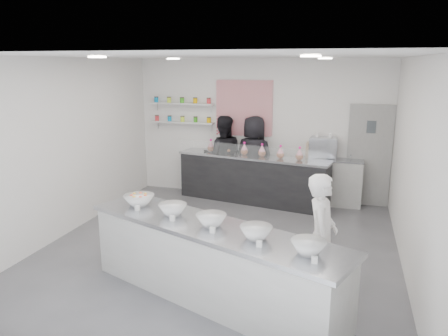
% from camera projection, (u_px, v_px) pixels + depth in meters
% --- Properties ---
extents(floor, '(6.00, 6.00, 0.00)m').
position_uv_depth(floor, '(220.00, 248.00, 7.04)').
color(floor, '#515156').
rests_on(floor, ground).
extents(ceiling, '(6.00, 6.00, 0.00)m').
position_uv_depth(ceiling, '(220.00, 56.00, 6.34)').
color(ceiling, white).
rests_on(ceiling, floor).
extents(back_wall, '(5.50, 0.00, 5.50)m').
position_uv_depth(back_wall, '(260.00, 129.00, 9.49)').
color(back_wall, white).
rests_on(back_wall, floor).
extents(left_wall, '(0.00, 6.00, 6.00)m').
position_uv_depth(left_wall, '(66.00, 147.00, 7.44)').
color(left_wall, white).
rests_on(left_wall, floor).
extents(right_wall, '(0.00, 6.00, 6.00)m').
position_uv_depth(right_wall, '(413.00, 169.00, 5.94)').
color(right_wall, white).
rests_on(right_wall, floor).
extents(back_door, '(0.88, 0.04, 2.10)m').
position_uv_depth(back_door, '(369.00, 156.00, 8.94)').
color(back_door, gray).
rests_on(back_door, floor).
extents(pattern_panel, '(1.25, 0.03, 1.20)m').
position_uv_depth(pattern_panel, '(244.00, 108.00, 9.46)').
color(pattern_panel, '#C2263D').
rests_on(pattern_panel, back_wall).
extents(jar_shelf_lower, '(1.45, 0.22, 0.04)m').
position_uv_depth(jar_shelf_lower, '(183.00, 122.00, 9.85)').
color(jar_shelf_lower, silver).
rests_on(jar_shelf_lower, back_wall).
extents(jar_shelf_upper, '(1.45, 0.22, 0.04)m').
position_uv_depth(jar_shelf_upper, '(182.00, 104.00, 9.75)').
color(jar_shelf_upper, silver).
rests_on(jar_shelf_upper, back_wall).
extents(preserve_jars, '(1.45, 0.10, 0.56)m').
position_uv_depth(preserve_jars, '(182.00, 110.00, 9.77)').
color(preserve_jars, '#E4333A').
rests_on(preserve_jars, jar_shelf_lower).
extents(downlight_0, '(0.24, 0.24, 0.02)m').
position_uv_depth(downlight_0, '(97.00, 57.00, 5.79)').
color(downlight_0, white).
rests_on(downlight_0, ceiling).
extents(downlight_1, '(0.24, 0.24, 0.02)m').
position_uv_depth(downlight_1, '(311.00, 56.00, 5.03)').
color(downlight_1, white).
rests_on(downlight_1, ceiling).
extents(downlight_2, '(0.24, 0.24, 0.02)m').
position_uv_depth(downlight_2, '(173.00, 59.00, 8.22)').
color(downlight_2, white).
rests_on(downlight_2, ceiling).
extents(downlight_3, '(0.24, 0.24, 0.02)m').
position_uv_depth(downlight_3, '(325.00, 58.00, 7.46)').
color(downlight_3, white).
rests_on(downlight_3, ceiling).
extents(prep_counter, '(3.62, 2.06, 0.97)m').
position_uv_depth(prep_counter, '(212.00, 263.00, 5.41)').
color(prep_counter, '#A9A9A5').
rests_on(prep_counter, floor).
extents(back_bar, '(3.32, 1.17, 1.01)m').
position_uv_depth(back_bar, '(253.00, 179.00, 9.26)').
color(back_bar, black).
rests_on(back_bar, floor).
extents(sneeze_guard, '(3.17, 0.58, 0.28)m').
position_uv_depth(sneeze_guard, '(248.00, 152.00, 8.86)').
color(sneeze_guard, white).
rests_on(sneeze_guard, back_bar).
extents(espresso_ledge, '(1.32, 0.42, 0.98)m').
position_uv_depth(espresso_ledge, '(330.00, 182.00, 9.10)').
color(espresso_ledge, '#A9A9A5').
rests_on(espresso_ledge, floor).
extents(espresso_machine, '(0.56, 0.39, 0.43)m').
position_uv_depth(espresso_machine, '(323.00, 148.00, 8.98)').
color(espresso_machine, '#93969E').
rests_on(espresso_machine, espresso_ledge).
extents(cup_stacks, '(0.24, 0.24, 0.31)m').
position_uv_depth(cup_stacks, '(311.00, 151.00, 9.06)').
color(cup_stacks, tan).
rests_on(cup_stacks, espresso_ledge).
extents(prep_bowls, '(2.94, 1.53, 0.15)m').
position_uv_depth(prep_bowls, '(211.00, 220.00, 5.28)').
color(prep_bowls, white).
rests_on(prep_bowls, prep_counter).
extents(label_cards, '(2.66, 0.04, 0.07)m').
position_uv_depth(label_cards, '(214.00, 240.00, 4.80)').
color(label_cards, white).
rests_on(label_cards, prep_counter).
extents(cookie_bags, '(2.15, 0.53, 0.27)m').
position_uv_depth(cookie_bags, '(253.00, 149.00, 9.11)').
color(cookie_bags, pink).
rests_on(cookie_bags, back_bar).
extents(woman_prep, '(0.40, 0.60, 1.61)m').
position_uv_depth(woman_prep, '(321.00, 237.00, 5.39)').
color(woman_prep, white).
rests_on(woman_prep, floor).
extents(staff_left, '(1.03, 0.90, 1.80)m').
position_uv_depth(staff_left, '(223.00, 156.00, 9.60)').
color(staff_left, black).
rests_on(staff_left, floor).
extents(staff_right, '(0.99, 0.74, 1.82)m').
position_uv_depth(staff_right, '(254.00, 158.00, 9.41)').
color(staff_right, black).
rests_on(staff_right, floor).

